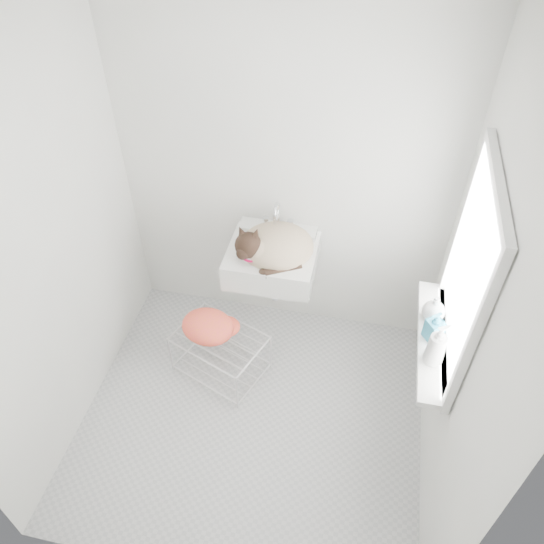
% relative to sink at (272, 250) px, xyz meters
% --- Properties ---
extents(floor, '(2.20, 2.00, 0.02)m').
position_rel_sink_xyz_m(floor, '(0.02, -0.74, -0.85)').
color(floor, '#B5B5B5').
rests_on(floor, ground).
extents(ceiling, '(2.20, 2.00, 0.02)m').
position_rel_sink_xyz_m(ceiling, '(0.02, -0.74, 1.65)').
color(ceiling, white).
rests_on(ceiling, back_wall).
extents(back_wall, '(2.20, 0.02, 2.50)m').
position_rel_sink_xyz_m(back_wall, '(0.02, 0.26, 0.40)').
color(back_wall, white).
rests_on(back_wall, ground).
extents(right_wall, '(0.02, 2.00, 2.50)m').
position_rel_sink_xyz_m(right_wall, '(1.12, -0.74, 0.40)').
color(right_wall, white).
rests_on(right_wall, ground).
extents(left_wall, '(0.02, 2.00, 2.50)m').
position_rel_sink_xyz_m(left_wall, '(-1.08, -0.74, 0.40)').
color(left_wall, white).
rests_on(left_wall, ground).
extents(window_glass, '(0.01, 0.80, 1.00)m').
position_rel_sink_xyz_m(window_glass, '(1.11, -0.54, 0.50)').
color(window_glass, white).
rests_on(window_glass, right_wall).
extents(window_frame, '(0.04, 0.90, 1.10)m').
position_rel_sink_xyz_m(window_frame, '(1.09, -0.54, 0.50)').
color(window_frame, white).
rests_on(window_frame, right_wall).
extents(windowsill, '(0.16, 0.88, 0.04)m').
position_rel_sink_xyz_m(windowsill, '(1.03, -0.54, -0.02)').
color(windowsill, white).
rests_on(windowsill, right_wall).
extents(sink, '(0.58, 0.51, 0.23)m').
position_rel_sink_xyz_m(sink, '(0.00, 0.00, 0.00)').
color(sink, white).
rests_on(sink, back_wall).
extents(faucet, '(0.21, 0.15, 0.21)m').
position_rel_sink_xyz_m(faucet, '(0.00, 0.18, 0.14)').
color(faucet, silver).
rests_on(faucet, sink).
extents(cat, '(0.55, 0.50, 0.32)m').
position_rel_sink_xyz_m(cat, '(0.01, -0.02, 0.04)').
color(cat, tan).
rests_on(cat, sink).
extents(wire_rack, '(0.68, 0.58, 0.34)m').
position_rel_sink_xyz_m(wire_rack, '(-0.28, -0.39, -0.70)').
color(wire_rack, silver).
rests_on(wire_rack, floor).
extents(towel, '(0.42, 0.34, 0.15)m').
position_rel_sink_xyz_m(towel, '(-0.36, -0.38, -0.48)').
color(towel, orange).
rests_on(towel, wire_rack).
extents(bottle_a, '(0.12, 0.12, 0.23)m').
position_rel_sink_xyz_m(bottle_a, '(1.02, -0.71, 0.00)').
color(bottle_a, silver).
rests_on(bottle_a, windowsill).
extents(bottle_b, '(0.12, 0.12, 0.19)m').
position_rel_sink_xyz_m(bottle_b, '(1.02, -0.54, 0.00)').
color(bottle_b, teal).
rests_on(bottle_b, windowsill).
extents(bottle_c, '(0.14, 0.14, 0.17)m').
position_rel_sink_xyz_m(bottle_c, '(1.02, -0.39, 0.00)').
color(bottle_c, silver).
rests_on(bottle_c, windowsill).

